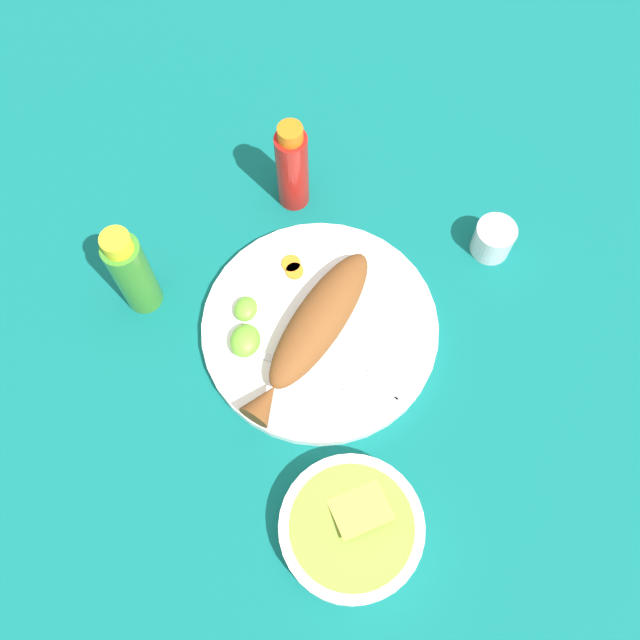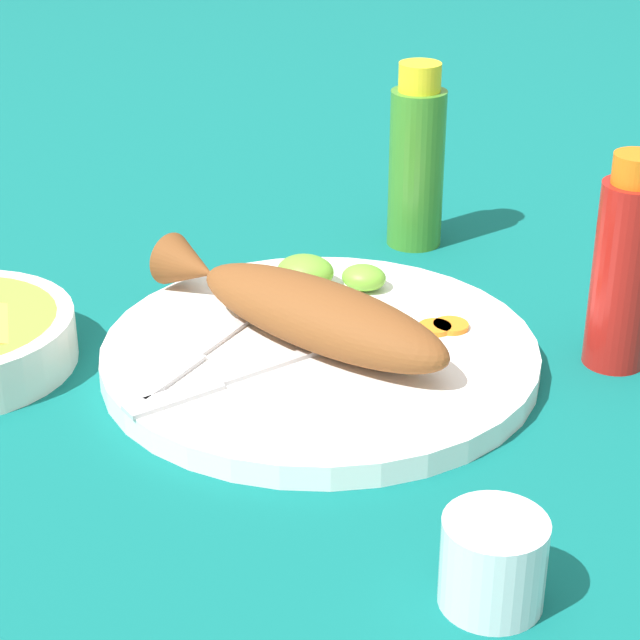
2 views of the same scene
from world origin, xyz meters
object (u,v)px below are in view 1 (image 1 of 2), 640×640
object	(u,v)px
fork_far	(338,383)
guacamole_bowl	(351,528)
hot_sauce_bottle_red	(292,168)
salt_cup	(493,240)
fried_fish	(314,328)
main_plate	(320,328)
fork_near	(367,363)
hot_sauce_bottle_green	(132,271)

from	to	relation	value
fork_far	guacamole_bowl	bearing A→B (deg)	-64.52
hot_sauce_bottle_red	salt_cup	distance (m)	0.30
fried_fish	salt_cup	distance (m)	0.29
fried_fish	fork_far	size ratio (longest dim) A/B	1.48
hot_sauce_bottle_red	salt_cup	bearing A→B (deg)	-95.12
fork_far	main_plate	bearing A→B (deg)	127.42
fork_near	guacamole_bowl	size ratio (longest dim) A/B	0.92
hot_sauce_bottle_green	salt_cup	bearing A→B (deg)	-69.38
fork_far	salt_cup	bearing A→B (deg)	64.87
fork_near	hot_sauce_bottle_red	distance (m)	0.29
main_plate	hot_sauce_bottle_green	bearing A→B (deg)	89.62
fork_near	guacamole_bowl	distance (m)	0.21
main_plate	guacamole_bowl	size ratio (longest dim) A/B	1.85
hot_sauce_bottle_green	guacamole_bowl	world-z (taller)	hot_sauce_bottle_green
fork_far	guacamole_bowl	distance (m)	0.18
hot_sauce_bottle_red	hot_sauce_bottle_green	bearing A→B (deg)	139.97
fork_far	hot_sauce_bottle_green	bearing A→B (deg)	174.65
fried_fish	fork_far	xyz separation A→B (m)	(-0.06, -0.05, -0.02)
fried_fish	salt_cup	world-z (taller)	fried_fish
fork_near	hot_sauce_bottle_red	world-z (taller)	hot_sauce_bottle_red
fork_far	guacamole_bowl	xyz separation A→B (m)	(-0.18, -0.05, 0.00)
main_plate	fork_far	xyz separation A→B (m)	(-0.08, -0.04, 0.01)
hot_sauce_bottle_green	main_plate	bearing A→B (deg)	-90.38
fried_fish	salt_cup	size ratio (longest dim) A/B	4.79
main_plate	hot_sauce_bottle_red	distance (m)	0.23
main_plate	hot_sauce_bottle_red	xyz separation A→B (m)	(0.20, 0.08, 0.07)
fork_near	hot_sauce_bottle_green	distance (m)	0.33
main_plate	salt_cup	size ratio (longest dim) A/B	5.64
fork_near	fork_far	bearing A→B (deg)	-97.10
main_plate	guacamole_bowl	xyz separation A→B (m)	(-0.25, -0.09, 0.01)
fried_fish	fork_near	xyz separation A→B (m)	(-0.03, -0.08, -0.02)
hot_sauce_bottle_green	guacamole_bowl	bearing A→B (deg)	-126.68
guacamole_bowl	fork_far	bearing A→B (deg)	15.95
hot_sauce_bottle_red	fork_near	bearing A→B (deg)	-147.75
fork_far	hot_sauce_bottle_red	world-z (taller)	hot_sauce_bottle_red
fork_near	main_plate	bearing A→B (deg)	-174.28
main_plate	fork_near	distance (m)	0.08
main_plate	hot_sauce_bottle_red	size ratio (longest dim) A/B	1.99
fried_fish	guacamole_bowl	world-z (taller)	fried_fish
fried_fish	hot_sauce_bottle_red	bearing A→B (deg)	39.37
fried_fish	hot_sauce_bottle_green	size ratio (longest dim) A/B	1.63
fork_far	hot_sauce_bottle_red	bearing A→B (deg)	123.07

